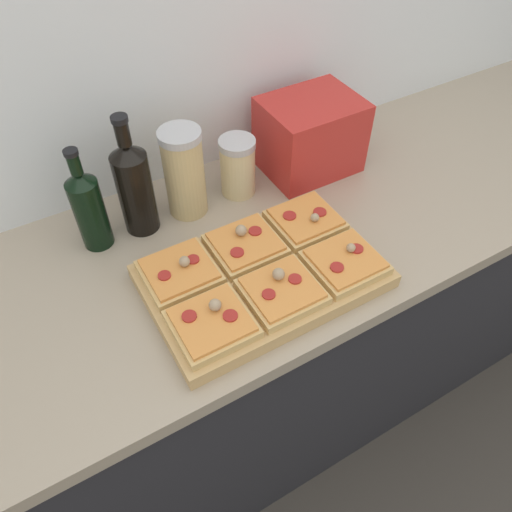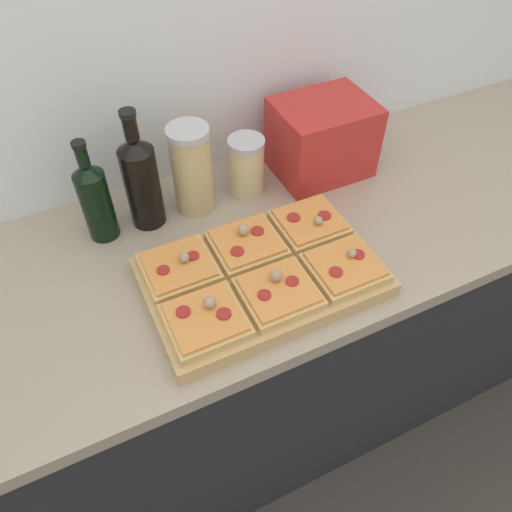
# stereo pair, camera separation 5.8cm
# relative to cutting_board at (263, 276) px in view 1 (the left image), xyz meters

# --- Properties ---
(ground_plane) EXTENTS (12.00, 12.00, 0.00)m
(ground_plane) POSITION_rel_cutting_board_xyz_m (0.03, -0.19, -0.93)
(ground_plane) COLOR #3D3833
(wall_back) EXTENTS (6.00, 0.06, 2.50)m
(wall_back) POSITION_rel_cutting_board_xyz_m (0.03, 0.49, 0.32)
(wall_back) COLOR silver
(wall_back) RESTS_ON ground_plane
(kitchen_counter) EXTENTS (2.63, 0.67, 0.91)m
(kitchen_counter) POSITION_rel_cutting_board_xyz_m (0.03, 0.13, -0.47)
(kitchen_counter) COLOR #232328
(kitchen_counter) RESTS_ON ground_plane
(cutting_board) EXTENTS (0.51, 0.33, 0.04)m
(cutting_board) POSITION_rel_cutting_board_xyz_m (0.00, 0.00, 0.00)
(cutting_board) COLOR tan
(cutting_board) RESTS_ON kitchen_counter
(pizza_slice_back_left) EXTENTS (0.15, 0.15, 0.05)m
(pizza_slice_back_left) POSITION_rel_cutting_board_xyz_m (-0.16, 0.08, 0.03)
(pizza_slice_back_left) COLOR tan
(pizza_slice_back_left) RESTS_ON cutting_board
(pizza_slice_back_center) EXTENTS (0.15, 0.15, 0.05)m
(pizza_slice_back_center) POSITION_rel_cutting_board_xyz_m (0.00, 0.08, 0.03)
(pizza_slice_back_center) COLOR tan
(pizza_slice_back_center) RESTS_ON cutting_board
(pizza_slice_back_right) EXTENTS (0.15, 0.15, 0.05)m
(pizza_slice_back_right) POSITION_rel_cutting_board_xyz_m (0.16, 0.08, 0.03)
(pizza_slice_back_right) COLOR tan
(pizza_slice_back_right) RESTS_ON cutting_board
(pizza_slice_front_left) EXTENTS (0.15, 0.15, 0.05)m
(pizza_slice_front_left) POSITION_rel_cutting_board_xyz_m (-0.16, -0.08, 0.03)
(pizza_slice_front_left) COLOR tan
(pizza_slice_front_left) RESTS_ON cutting_board
(pizza_slice_front_center) EXTENTS (0.15, 0.15, 0.05)m
(pizza_slice_front_center) POSITION_rel_cutting_board_xyz_m (0.00, -0.08, 0.03)
(pizza_slice_front_center) COLOR tan
(pizza_slice_front_center) RESTS_ON cutting_board
(pizza_slice_front_right) EXTENTS (0.15, 0.15, 0.05)m
(pizza_slice_front_right) POSITION_rel_cutting_board_xyz_m (0.16, -0.08, 0.03)
(pizza_slice_front_right) COLOR tan
(pizza_slice_front_right) RESTS_ON cutting_board
(olive_oil_bottle) EXTENTS (0.07, 0.07, 0.26)m
(olive_oil_bottle) POSITION_rel_cutting_board_xyz_m (-0.28, 0.30, 0.09)
(olive_oil_bottle) COLOR black
(olive_oil_bottle) RESTS_ON kitchen_counter
(wine_bottle) EXTENTS (0.08, 0.08, 0.31)m
(wine_bottle) POSITION_rel_cutting_board_xyz_m (-0.16, 0.30, 0.11)
(wine_bottle) COLOR black
(wine_bottle) RESTS_ON kitchen_counter
(grain_jar_tall) EXTENTS (0.10, 0.10, 0.23)m
(grain_jar_tall) POSITION_rel_cutting_board_xyz_m (-0.04, 0.30, 0.10)
(grain_jar_tall) COLOR tan
(grain_jar_tall) RESTS_ON kitchen_counter
(grain_jar_short) EXTENTS (0.09, 0.09, 0.16)m
(grain_jar_short) POSITION_rel_cutting_board_xyz_m (0.11, 0.30, 0.06)
(grain_jar_short) COLOR beige
(grain_jar_short) RESTS_ON kitchen_counter
(toaster_oven) EXTENTS (0.27, 0.20, 0.20)m
(toaster_oven) POSITION_rel_cutting_board_xyz_m (0.33, 0.30, 0.08)
(toaster_oven) COLOR red
(toaster_oven) RESTS_ON kitchen_counter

